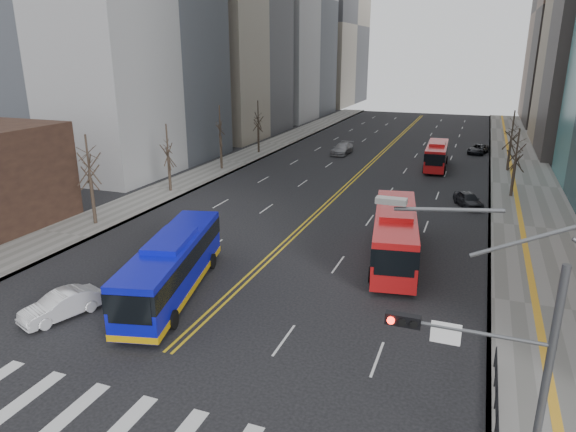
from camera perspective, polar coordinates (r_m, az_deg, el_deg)
The scene contains 15 objects.
ground at distance 22.34m, azimuth -20.77°, elevation -20.61°, with size 220.00×220.00×0.00m, color black.
sidewalk_right at distance 59.29m, azimuth 24.78°, elevation 3.10°, with size 7.00×130.00×0.15m, color slate.
sidewalk_left at distance 65.89m, azimuth -6.14°, elevation 5.98°, with size 5.00×130.00×0.15m, color slate.
crosswalk at distance 22.33m, azimuth -20.78°, elevation -20.60°, with size 26.70×4.00×0.01m.
centerline at distance 70.03m, azimuth 9.90°, elevation 6.46°, with size 0.55×100.00×0.01m.
signal_mast at distance 16.94m, azimuth 22.07°, elevation -14.18°, with size 5.37×0.37×9.39m.
pedestrian_railing at distance 22.51m, azimuth 22.16°, elevation -17.85°, with size 0.06×6.06×1.02m.
street_trees at distance 51.83m, azimuth -2.19°, elevation 8.25°, with size 35.20×47.20×7.60m.
blue_bus at distance 30.23m, azimuth -12.72°, elevation -5.28°, with size 5.38×12.29×3.50m.
red_bus_near at distance 34.76m, azimuth 11.79°, elevation -1.78°, with size 4.51×11.88×3.67m.
red_bus_far at distance 64.56m, azimuth 16.19°, elevation 6.67°, with size 2.82×10.00×3.18m.
car_white at distance 29.98m, azimuth -23.89°, elevation -9.04°, with size 1.48×4.24×1.40m, color silver.
car_dark_mid at distance 49.26m, azimuth 19.40°, elevation 1.73°, with size 1.61×4.00×1.36m, color black.
car_silver at distance 71.38m, azimuth 6.04°, elevation 7.45°, with size 2.12×5.21×1.51m, color gray.
car_dark_far at distance 76.16m, azimuth 20.36°, elevation 7.00°, with size 2.09×4.53×1.26m, color black.
Camera 1 is at (12.65, -12.56, 13.46)m, focal length 32.00 mm.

